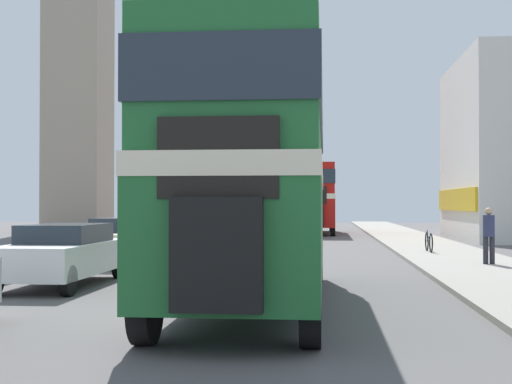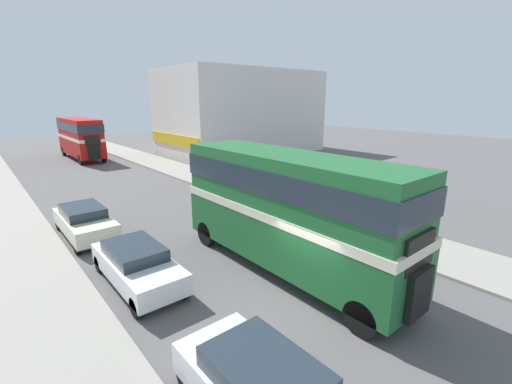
% 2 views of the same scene
% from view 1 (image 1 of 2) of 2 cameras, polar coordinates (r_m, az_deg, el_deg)
% --- Properties ---
extents(ground_plane, '(120.00, 120.00, 0.00)m').
position_cam_1_polar(ground_plane, '(11.77, -6.20, -10.20)').
color(ground_plane, '#565454').
extents(double_decker_bus, '(2.52, 9.95, 4.44)m').
position_cam_1_polar(double_decker_bus, '(13.47, -0.01, 2.18)').
color(double_decker_bus, '#1E602D').
rests_on(double_decker_bus, ground_plane).
extents(bus_distant, '(2.46, 9.51, 4.30)m').
position_cam_1_polar(bus_distant, '(45.42, 4.74, -0.11)').
color(bus_distant, '#B2140F').
rests_on(bus_distant, ground_plane).
extents(car_parked_mid, '(1.79, 4.53, 1.42)m').
position_cam_1_polar(car_parked_mid, '(17.14, -15.15, -4.76)').
color(car_parked_mid, white).
rests_on(car_parked_mid, ground_plane).
extents(car_parked_far, '(1.84, 4.55, 1.45)m').
position_cam_1_polar(car_parked_far, '(22.74, -10.50, -3.79)').
color(car_parked_far, beige).
rests_on(car_parked_far, ground_plane).
extents(pedestrian_walking, '(0.33, 0.33, 1.66)m').
position_cam_1_polar(pedestrian_walking, '(22.05, 18.13, -3.07)').
color(pedestrian_walking, '#282833').
rests_on(pedestrian_walking, sidewalk_right).
extents(bicycle_on_pavement, '(0.05, 1.76, 0.78)m').
position_cam_1_polar(bicycle_on_pavement, '(27.11, 13.66, -3.90)').
color(bicycle_on_pavement, black).
rests_on(bicycle_on_pavement, sidewalk_right).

